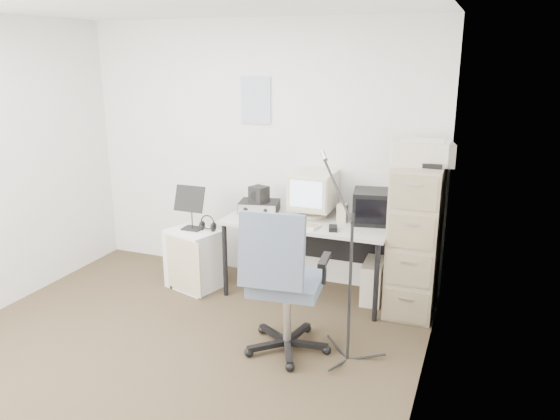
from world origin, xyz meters
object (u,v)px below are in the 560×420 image
(filing_cabinet, at_px, (415,240))
(side_cart, at_px, (194,259))
(office_chair, at_px, (287,280))
(desk, at_px, (308,258))

(filing_cabinet, xyz_separation_m, side_cart, (-2.02, -0.26, -0.36))
(filing_cabinet, xyz_separation_m, office_chair, (-0.78, -1.03, -0.08))
(desk, height_order, office_chair, office_chair)
(filing_cabinet, bearing_deg, side_cart, -172.65)
(office_chair, bearing_deg, desk, 93.22)
(desk, xyz_separation_m, office_chair, (0.17, -1.00, 0.21))
(office_chair, bearing_deg, side_cart, 141.85)
(office_chair, xyz_separation_m, side_cart, (-1.24, 0.77, -0.28))
(filing_cabinet, relative_size, desk, 0.87)
(desk, distance_m, side_cart, 1.10)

